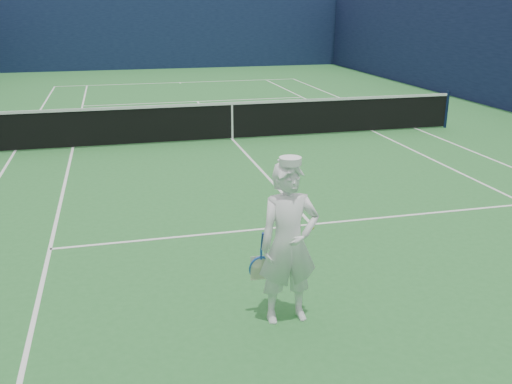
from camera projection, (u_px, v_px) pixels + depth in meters
ground at (232, 139)px, 15.32m from camera, size 80.00×80.00×0.00m
court_markings at (232, 139)px, 15.32m from camera, size 11.03×23.83×0.01m
windscreen_fence at (231, 64)px, 14.69m from camera, size 20.12×36.12×4.00m
tennis_net at (232, 119)px, 15.14m from camera, size 12.88×0.09×1.07m
tennis_player at (289, 243)px, 6.34m from camera, size 0.77×0.48×1.93m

